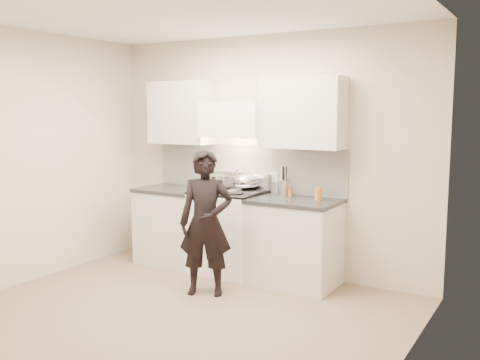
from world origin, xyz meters
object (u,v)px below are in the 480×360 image
object	(u,v)px
counter_right	(294,242)
wok	(246,181)
person	(206,223)
utensil_crock	(284,187)
stove	(229,231)

from	to	relation	value
counter_right	wok	bearing A→B (deg)	168.06
counter_right	person	distance (m)	1.01
wok	person	bearing A→B (deg)	-86.43
counter_right	utensil_crock	distance (m)	0.63
utensil_crock	person	size ratio (longest dim) A/B	0.22
counter_right	person	world-z (taller)	person
utensil_crock	person	distance (m)	1.05
wok	counter_right	bearing A→B (deg)	-11.94
person	counter_right	bearing A→B (deg)	25.43
counter_right	utensil_crock	size ratio (longest dim) A/B	2.84
stove	counter_right	bearing A→B (deg)	0.00
counter_right	utensil_crock	bearing A→B (deg)	142.24
stove	wok	size ratio (longest dim) A/B	2.40
stove	counter_right	size ratio (longest dim) A/B	1.04
wok	stove	bearing A→B (deg)	-135.38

